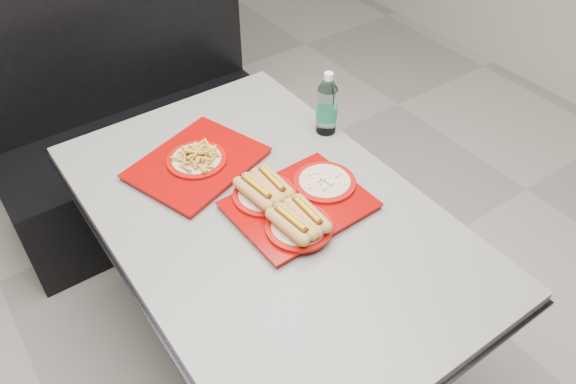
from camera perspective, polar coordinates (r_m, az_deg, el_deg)
ground at (r=2.31m, az=-1.70°, el=-15.34°), size 6.00×6.00×0.00m
diner_table at (r=1.84m, az=-2.07°, el=-5.61°), size 0.92×1.42×0.75m
booth_bench at (r=2.72m, az=-14.99°, el=6.09°), size 1.30×0.57×1.35m
tray_near at (r=1.70m, az=0.63°, el=-1.06°), size 0.43×0.37×0.09m
tray_far at (r=1.89m, az=-9.25°, el=3.13°), size 0.49×0.43×0.08m
water_bottle at (r=1.98m, az=3.98°, el=8.63°), size 0.07×0.07×0.24m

